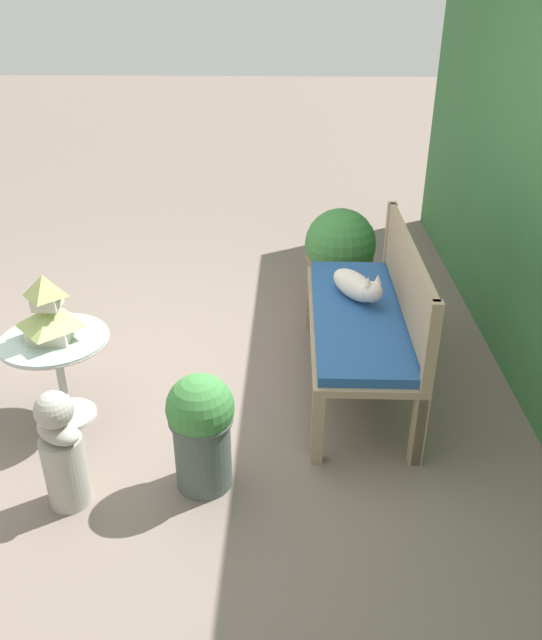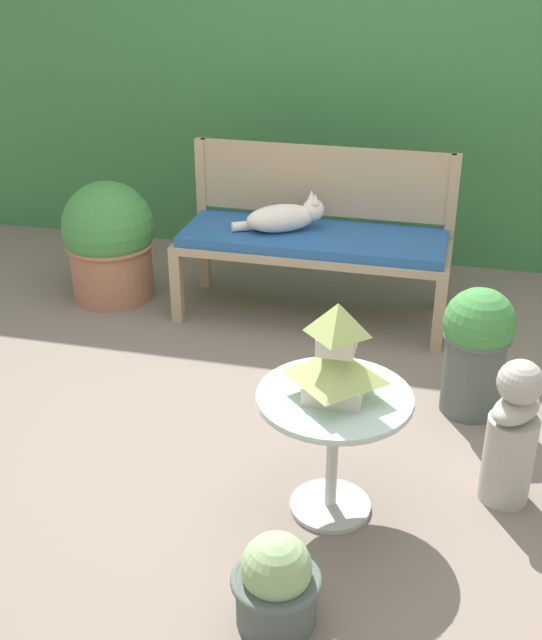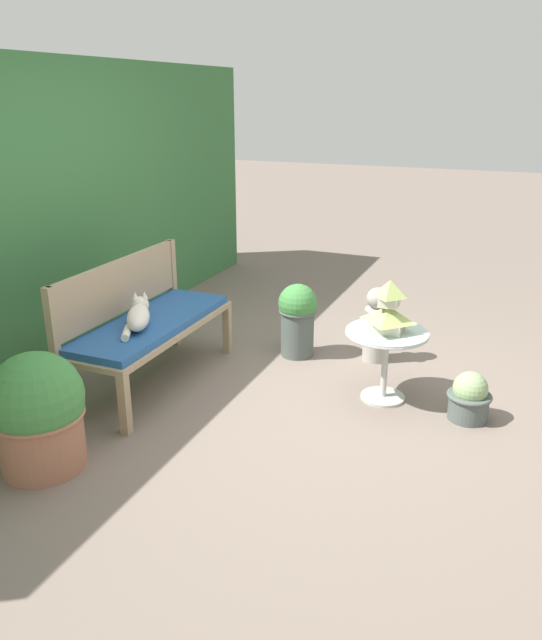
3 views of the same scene
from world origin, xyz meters
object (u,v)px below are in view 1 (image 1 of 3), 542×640
Objects in this scene: garden_bench at (358,320)px; patio_table at (57,356)px; garden_bust at (62,452)px; pagoda_birdhouse at (49,312)px; potted_plant_table_far at (201,428)px; potted_plant_hedge_corner at (340,255)px; cat at (357,286)px.

patio_table reaches higher than garden_bench.
patio_table is 0.69m from garden_bust.
pagoda_birdhouse reaches higher than garden_bust.
garden_bust is 0.63m from potted_plant_table_far.
potted_plant_hedge_corner is at bearing 134.89° from pagoda_birdhouse.
potted_plant_hedge_corner is at bearing 134.89° from patio_table.
potted_plant_table_far is at bearing 46.87° from garden_bust.
cat is 0.87× the size of patio_table.
patio_table is at bearing -76.30° from garden_bench.
patio_table is 0.81× the size of potted_plant_hedge_corner.
cat is at bearing 74.18° from garden_bust.
pagoda_birdhouse is 2.29m from potted_plant_hedge_corner.
garden_bust is (0.64, 0.22, -0.37)m from pagoda_birdhouse.
cat reaches higher than garden_bench.
potted_plant_table_far is (-0.14, 0.61, 0.04)m from garden_bust.
potted_plant_table_far is (2.10, -0.77, -0.01)m from potted_plant_hedge_corner.
garden_bench is 1.20m from potted_plant_table_far.
garden_bust is at bearing -78.03° from cat.
pagoda_birdhouse reaches higher than potted_plant_hedge_corner.
cat reaches higher than potted_plant_table_far.
garden_bench is 2.62× the size of patio_table.
cat is 0.70× the size of potted_plant_hedge_corner.
pagoda_birdhouse is (0.56, -1.63, 0.09)m from cat.
cat is 0.81× the size of garden_bust.
garden_bench is 2.46× the size of potted_plant_table_far.
potted_plant_hedge_corner is 1.16× the size of potted_plant_table_far.
patio_table is 0.26m from pagoda_birdhouse.
garden_bench is at bearing 103.70° from patio_table.
cat is 1.36× the size of pagoda_birdhouse.
pagoda_birdhouse is (-0.00, 0.00, 0.26)m from patio_table.
pagoda_birdhouse is 0.52× the size of potted_plant_hedge_corner.
cat is at bearing 108.91° from pagoda_birdhouse.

